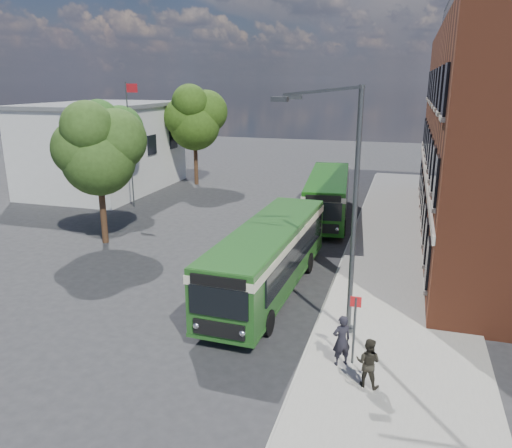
% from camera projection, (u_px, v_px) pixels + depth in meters
% --- Properties ---
extents(ground, '(120.00, 120.00, 0.00)m').
position_uv_depth(ground, '(234.00, 296.00, 21.94)').
color(ground, '#272729').
rests_on(ground, ground).
extents(pavement, '(6.00, 48.00, 0.15)m').
position_uv_depth(pavement, '(403.00, 252.00, 27.32)').
color(pavement, gray).
rests_on(pavement, ground).
extents(kerb_line, '(0.12, 48.00, 0.01)m').
position_uv_depth(kerb_line, '(347.00, 248.00, 28.19)').
color(kerb_line, beige).
rests_on(kerb_line, ground).
extents(white_building, '(9.40, 13.40, 7.30)m').
position_uv_depth(white_building, '(104.00, 147.00, 42.49)').
color(white_building, silver).
rests_on(white_building, ground).
extents(flagpole, '(0.95, 0.10, 9.00)m').
position_uv_depth(flagpole, '(130.00, 140.00, 35.99)').
color(flagpole, '#3E4144').
rests_on(flagpole, ground).
extents(street_lamp, '(2.96, 2.38, 9.00)m').
position_uv_depth(street_lamp, '(344.00, 209.00, 17.42)').
color(street_lamp, '#3E4144').
rests_on(street_lamp, ground).
extents(bus_stop_sign, '(0.35, 0.08, 2.52)m').
position_uv_depth(bus_stop_sign, '(354.00, 326.00, 16.10)').
color(bus_stop_sign, '#3E4144').
rests_on(bus_stop_sign, ground).
extents(bus_front, '(2.95, 11.55, 3.02)m').
position_uv_depth(bus_front, '(269.00, 253.00, 21.92)').
color(bus_front, '#22541C').
rests_on(bus_front, ground).
extents(bus_rear, '(3.71, 11.44, 3.02)m').
position_uv_depth(bus_rear, '(328.00, 193.00, 33.61)').
color(bus_rear, '#175312').
rests_on(bus_rear, ground).
extents(pedestrian_a, '(0.76, 0.70, 1.75)m').
position_uv_depth(pedestrian_a, '(342.00, 340.00, 16.16)').
color(pedestrian_a, black).
rests_on(pedestrian_a, pavement).
extents(pedestrian_b, '(0.86, 0.73, 1.57)m').
position_uv_depth(pedestrian_b, '(368.00, 362.00, 15.05)').
color(pedestrian_b, black).
rests_on(pedestrian_b, pavement).
extents(tree_left, '(4.82, 4.58, 8.13)m').
position_uv_depth(tree_left, '(98.00, 148.00, 27.58)').
color(tree_left, '#362013').
rests_on(tree_left, ground).
extents(tree_mid, '(4.67, 4.44, 7.89)m').
position_uv_depth(tree_mid, '(107.00, 135.00, 35.65)').
color(tree_mid, '#362013').
rests_on(tree_mid, ground).
extents(tree_right, '(5.24, 4.99, 8.85)m').
position_uv_depth(tree_right, '(195.00, 117.00, 43.71)').
color(tree_right, '#362013').
rests_on(tree_right, ground).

